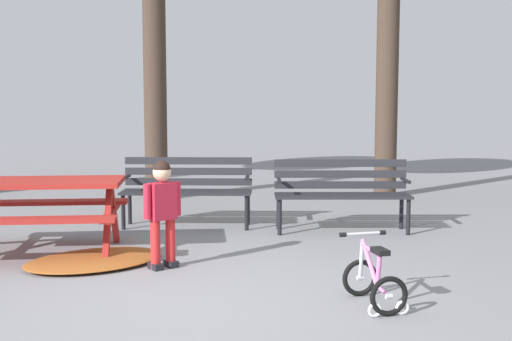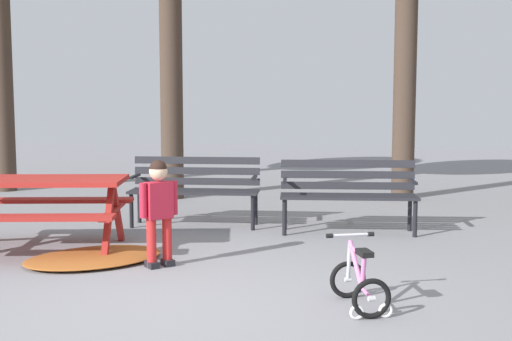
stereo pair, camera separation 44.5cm
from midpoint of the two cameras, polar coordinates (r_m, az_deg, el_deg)
ground at (r=5.29m, az=-8.82°, el=-11.38°), size 36.00×36.00×0.00m
picnic_table at (r=7.23m, az=-20.23°, el=-2.13°), size 2.00×1.62×0.79m
park_bench_far_left at (r=8.37m, az=-7.40°, el=-1.28°), size 1.62×0.53×0.85m
park_bench_left at (r=8.04m, az=5.73°, el=-1.57°), size 1.63×0.58×0.85m
child_standing at (r=6.32m, az=-9.99°, el=-2.98°), size 0.31×0.29×1.02m
kids_bicycle at (r=5.23m, az=7.61°, el=-9.28°), size 0.51×0.63×0.54m
leaf_pile at (r=6.76m, az=-15.48°, el=-7.35°), size 1.65×1.60×0.07m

